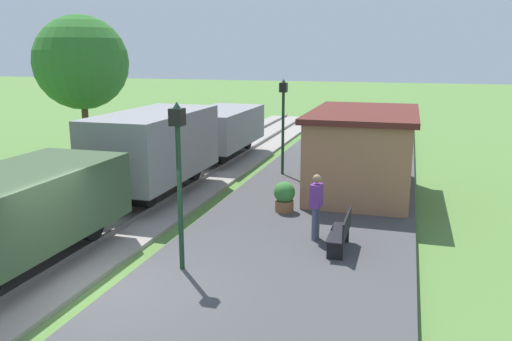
{
  "coord_description": "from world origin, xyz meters",
  "views": [
    {
      "loc": [
        5.79,
        -8.53,
        4.95
      ],
      "look_at": [
        1.32,
        6.59,
        1.3
      ],
      "focal_mm": 36.08,
      "sensor_mm": 36.0,
      "label": 1
    }
  ],
  "objects_px": {
    "freight_train": "(155,155)",
    "bench_near_hut": "(342,232)",
    "person_waiting": "(316,204)",
    "lamp_post_near": "(178,156)",
    "tree_trackside_far": "(81,63)",
    "lamp_post_far": "(283,109)",
    "station_hut": "(363,151)",
    "potted_planter": "(284,196)"
  },
  "relations": [
    {
      "from": "freight_train",
      "to": "potted_planter",
      "type": "relative_size",
      "value": 21.18
    },
    {
      "from": "person_waiting",
      "to": "lamp_post_near",
      "type": "relative_size",
      "value": 0.46
    },
    {
      "from": "bench_near_hut",
      "to": "person_waiting",
      "type": "xyz_separation_m",
      "value": [
        -0.74,
        0.59,
        0.46
      ]
    },
    {
      "from": "bench_near_hut",
      "to": "tree_trackside_far",
      "type": "height_order",
      "value": "tree_trackside_far"
    },
    {
      "from": "station_hut",
      "to": "freight_train",
      "type": "bearing_deg",
      "value": -163.12
    },
    {
      "from": "freight_train",
      "to": "bench_near_hut",
      "type": "bearing_deg",
      "value": -28.32
    },
    {
      "from": "freight_train",
      "to": "lamp_post_near",
      "type": "height_order",
      "value": "lamp_post_near"
    },
    {
      "from": "potted_planter",
      "to": "tree_trackside_far",
      "type": "bearing_deg",
      "value": 154.68
    },
    {
      "from": "lamp_post_near",
      "to": "freight_train",
      "type": "bearing_deg",
      "value": 121.97
    },
    {
      "from": "lamp_post_near",
      "to": "tree_trackside_far",
      "type": "xyz_separation_m",
      "value": [
        -8.84,
        9.49,
        1.7
      ]
    },
    {
      "from": "bench_near_hut",
      "to": "lamp_post_near",
      "type": "distance_m",
      "value": 4.38
    },
    {
      "from": "bench_near_hut",
      "to": "person_waiting",
      "type": "height_order",
      "value": "person_waiting"
    },
    {
      "from": "bench_near_hut",
      "to": "lamp_post_far",
      "type": "height_order",
      "value": "lamp_post_far"
    },
    {
      "from": "person_waiting",
      "to": "bench_near_hut",
      "type": "bearing_deg",
      "value": 150.63
    },
    {
      "from": "station_hut",
      "to": "tree_trackside_far",
      "type": "height_order",
      "value": "tree_trackside_far"
    },
    {
      "from": "station_hut",
      "to": "potted_planter",
      "type": "height_order",
      "value": "station_hut"
    },
    {
      "from": "station_hut",
      "to": "tree_trackside_far",
      "type": "xyz_separation_m",
      "value": [
        -12.04,
        1.66,
        2.85
      ]
    },
    {
      "from": "potted_planter",
      "to": "lamp_post_near",
      "type": "bearing_deg",
      "value": -104.2
    },
    {
      "from": "freight_train",
      "to": "station_hut",
      "type": "distance_m",
      "value": 7.11
    },
    {
      "from": "station_hut",
      "to": "lamp_post_far",
      "type": "bearing_deg",
      "value": 152.95
    },
    {
      "from": "potted_planter",
      "to": "lamp_post_near",
      "type": "height_order",
      "value": "lamp_post_near"
    },
    {
      "from": "freight_train",
      "to": "station_hut",
      "type": "height_order",
      "value": "station_hut"
    },
    {
      "from": "freight_train",
      "to": "lamp_post_near",
      "type": "relative_size",
      "value": 5.24
    },
    {
      "from": "person_waiting",
      "to": "lamp_post_far",
      "type": "xyz_separation_m",
      "value": [
        -2.51,
        6.79,
        1.62
      ]
    },
    {
      "from": "lamp_post_far",
      "to": "freight_train",
      "type": "bearing_deg",
      "value": -134.21
    },
    {
      "from": "lamp_post_near",
      "to": "potted_planter",
      "type": "bearing_deg",
      "value": 75.8
    },
    {
      "from": "potted_planter",
      "to": "lamp_post_far",
      "type": "height_order",
      "value": "lamp_post_far"
    },
    {
      "from": "freight_train",
      "to": "bench_near_hut",
      "type": "height_order",
      "value": "freight_train"
    },
    {
      "from": "potted_planter",
      "to": "lamp_post_far",
      "type": "xyz_separation_m",
      "value": [
        -1.2,
        4.72,
        2.08
      ]
    },
    {
      "from": "person_waiting",
      "to": "potted_planter",
      "type": "distance_m",
      "value": 2.5
    },
    {
      "from": "lamp_post_far",
      "to": "bench_near_hut",
      "type": "bearing_deg",
      "value": -66.25
    },
    {
      "from": "person_waiting",
      "to": "lamp_post_far",
      "type": "bearing_deg",
      "value": -60.19
    },
    {
      "from": "tree_trackside_far",
      "to": "station_hut",
      "type": "bearing_deg",
      "value": -7.84
    },
    {
      "from": "freight_train",
      "to": "lamp_post_far",
      "type": "bearing_deg",
      "value": 45.79
    },
    {
      "from": "freight_train",
      "to": "person_waiting",
      "type": "height_order",
      "value": "freight_train"
    },
    {
      "from": "person_waiting",
      "to": "lamp_post_near",
      "type": "height_order",
      "value": "lamp_post_near"
    },
    {
      "from": "freight_train",
      "to": "lamp_post_near",
      "type": "bearing_deg",
      "value": -58.03
    },
    {
      "from": "lamp_post_near",
      "to": "lamp_post_far",
      "type": "bearing_deg",
      "value": 90.0
    },
    {
      "from": "bench_near_hut",
      "to": "tree_trackside_far",
      "type": "relative_size",
      "value": 0.23
    },
    {
      "from": "lamp_post_near",
      "to": "tree_trackside_far",
      "type": "bearing_deg",
      "value": 132.96
    },
    {
      "from": "person_waiting",
      "to": "lamp_post_near",
      "type": "distance_m",
      "value": 4.01
    },
    {
      "from": "potted_planter",
      "to": "tree_trackside_far",
      "type": "relative_size",
      "value": 0.14
    }
  ]
}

